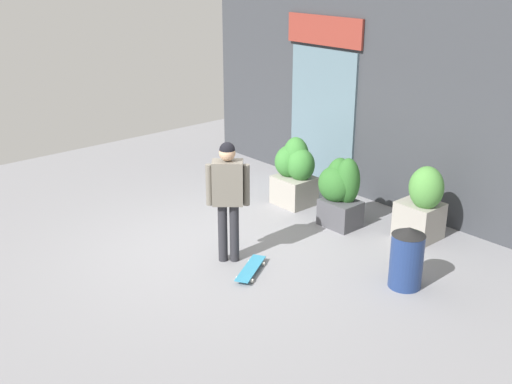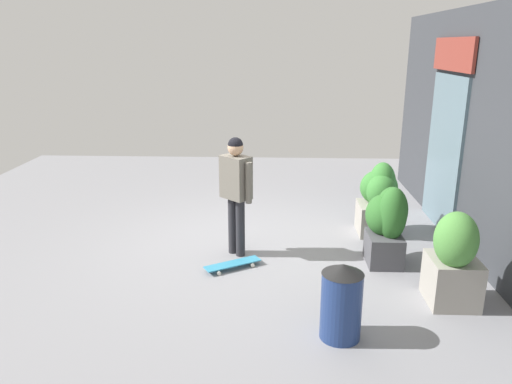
{
  "view_description": "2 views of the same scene",
  "coord_description": "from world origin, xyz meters",
  "px_view_note": "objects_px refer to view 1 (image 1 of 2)",
  "views": [
    {
      "loc": [
        6.59,
        -5.06,
        4.05
      ],
      "look_at": [
        0.59,
        0.19,
        1.02
      ],
      "focal_mm": 44.37,
      "sensor_mm": 36.0,
      "label": 1
    },
    {
      "loc": [
        6.93,
        0.46,
        2.94
      ],
      "look_at": [
        0.59,
        0.19,
        1.02
      ],
      "focal_mm": 34.42,
      "sensor_mm": 36.0,
      "label": 2
    }
  ],
  "objects_px": {
    "planter_box_right": "(340,189)",
    "planter_box_mid": "(295,169)",
    "skateboard": "(251,269)",
    "trash_bin": "(407,257)",
    "planter_box_left": "(423,201)",
    "skateboarder": "(228,190)"
  },
  "relations": [
    {
      "from": "planter_box_right",
      "to": "planter_box_mid",
      "type": "bearing_deg",
      "value": 174.55
    },
    {
      "from": "skateboard",
      "to": "trash_bin",
      "type": "relative_size",
      "value": 0.93
    },
    {
      "from": "planter_box_mid",
      "to": "planter_box_left",
      "type": "bearing_deg",
      "value": 9.87
    },
    {
      "from": "planter_box_mid",
      "to": "trash_bin",
      "type": "bearing_deg",
      "value": -17.7
    },
    {
      "from": "skateboarder",
      "to": "planter_box_right",
      "type": "height_order",
      "value": "skateboarder"
    },
    {
      "from": "skateboard",
      "to": "skateboarder",
      "type": "bearing_deg",
      "value": -122.94
    },
    {
      "from": "skateboard",
      "to": "planter_box_left",
      "type": "height_order",
      "value": "planter_box_left"
    },
    {
      "from": "skateboarder",
      "to": "planter_box_right",
      "type": "xyz_separation_m",
      "value": [
        0.17,
        2.1,
        -0.46
      ]
    },
    {
      "from": "planter_box_left",
      "to": "skateboarder",
      "type": "bearing_deg",
      "value": -117.32
    },
    {
      "from": "skateboarder",
      "to": "planter_box_left",
      "type": "relative_size",
      "value": 1.48
    },
    {
      "from": "skateboarder",
      "to": "skateboard",
      "type": "relative_size",
      "value": 2.22
    },
    {
      "from": "planter_box_left",
      "to": "planter_box_mid",
      "type": "distance_m",
      "value": 2.33
    },
    {
      "from": "skateboard",
      "to": "planter_box_right",
      "type": "relative_size",
      "value": 0.7
    },
    {
      "from": "planter_box_right",
      "to": "trash_bin",
      "type": "relative_size",
      "value": 1.34
    },
    {
      "from": "skateboard",
      "to": "trash_bin",
      "type": "bearing_deg",
      "value": 97.56
    },
    {
      "from": "skateboarder",
      "to": "trash_bin",
      "type": "bearing_deg",
      "value": 72.83
    },
    {
      "from": "planter_box_right",
      "to": "skateboard",
      "type": "bearing_deg",
      "value": -81.4
    },
    {
      "from": "skateboard",
      "to": "planter_box_left",
      "type": "bearing_deg",
      "value": 130.85
    },
    {
      "from": "planter_box_left",
      "to": "planter_box_mid",
      "type": "bearing_deg",
      "value": -170.13
    },
    {
      "from": "skateboard",
      "to": "planter_box_left",
      "type": "relative_size",
      "value": 0.67
    },
    {
      "from": "skateboarder",
      "to": "planter_box_mid",
      "type": "xyz_separation_m",
      "value": [
        -0.95,
        2.21,
        -0.45
      ]
    },
    {
      "from": "trash_bin",
      "to": "planter_box_right",
      "type": "bearing_deg",
      "value": 155.8
    }
  ]
}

